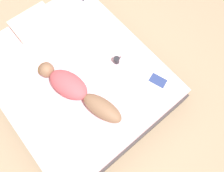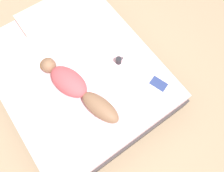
# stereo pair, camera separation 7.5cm
# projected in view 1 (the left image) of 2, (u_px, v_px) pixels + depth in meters

# --- Properties ---
(ground_plane) EXTENTS (12.00, 12.00, 0.00)m
(ground_plane) POSITION_uv_depth(u_px,v_px,m) (79.00, 85.00, 3.22)
(ground_plane) COLOR #9E8466
(bed) EXTENTS (1.98, 2.34, 0.48)m
(bed) POSITION_uv_depth(u_px,v_px,m) (76.00, 78.00, 3.00)
(bed) COLOR #383333
(bed) RESTS_ON ground_plane
(person) EXTENTS (0.52, 1.23, 0.21)m
(person) POSITION_uv_depth(u_px,v_px,m) (76.00, 90.00, 2.58)
(person) COLOR brown
(person) RESTS_ON bed
(open_magazine) EXTENTS (0.48, 0.41, 0.01)m
(open_magazine) POSITION_uv_depth(u_px,v_px,m) (154.00, 87.00, 2.69)
(open_magazine) COLOR silver
(open_magazine) RESTS_ON bed
(coffee_mug) EXTENTS (0.11, 0.07, 0.10)m
(coffee_mug) POSITION_uv_depth(u_px,v_px,m) (117.00, 60.00, 2.78)
(coffee_mug) COLOR #232328
(coffee_mug) RESTS_ON bed
(pillow) EXTENTS (0.57, 0.35, 0.13)m
(pillow) POSITION_uv_depth(u_px,v_px,m) (33.00, 22.00, 2.98)
(pillow) COLOR beige
(pillow) RESTS_ON bed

